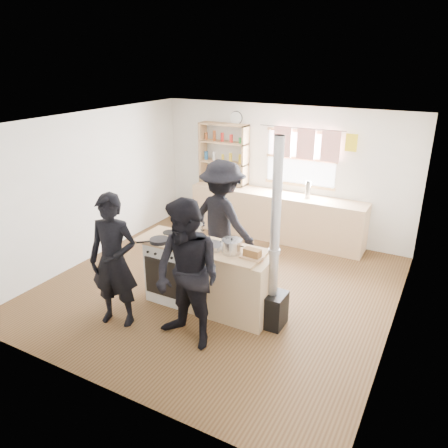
{
  "coord_description": "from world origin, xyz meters",
  "views": [
    {
      "loc": [
        2.89,
        -5.16,
        3.35
      ],
      "look_at": [
        0.14,
        -0.1,
        1.1
      ],
      "focal_mm": 35.0,
      "sensor_mm": 36.0,
      "label": 1
    }
  ],
  "objects": [
    {
      "name": "ground",
      "position": [
        0.0,
        0.0,
        -0.01
      ],
      "size": [
        5.0,
        5.0,
        0.01
      ],
      "primitive_type": "cube",
      "color": "brown",
      "rests_on": "ground"
    },
    {
      "name": "thermos",
      "position": [
        0.6,
        2.22,
        1.05
      ],
      "size": [
        0.1,
        0.1,
        0.31
      ],
      "primitive_type": "cylinder",
      "color": "silver",
      "rests_on": "back_counter"
    },
    {
      "name": "stockpot_stove",
      "position": [
        -0.22,
        -0.33,
        1.02
      ],
      "size": [
        0.25,
        0.25,
        0.2
      ],
      "color": "#B8B8BA",
      "rests_on": "cooking_island"
    },
    {
      "name": "shelving_unit",
      "position": [
        -1.2,
        2.34,
        1.51
      ],
      "size": [
        1.0,
        0.28,
        1.2
      ],
      "color": "tan",
      "rests_on": "back_counter"
    },
    {
      "name": "skillet_greens",
      "position": [
        -0.52,
        -0.75,
        0.96
      ],
      "size": [
        0.38,
        0.38,
        0.05
      ],
      "color": "black",
      "rests_on": "cooking_island"
    },
    {
      "name": "cooking_island",
      "position": [
        0.14,
        -0.55,
        0.47
      ],
      "size": [
        1.97,
        0.64,
        0.93
      ],
      "color": "white",
      "rests_on": "ground"
    },
    {
      "name": "stockpot_counter",
      "position": [
        0.51,
        -0.57,
        1.02
      ],
      "size": [
        0.27,
        0.27,
        0.21
      ],
      "color": "silver",
      "rests_on": "cooking_island"
    },
    {
      "name": "bread_board",
      "position": [
        0.81,
        -0.58,
        0.98
      ],
      "size": [
        0.3,
        0.22,
        0.12
      ],
      "color": "tan",
      "rests_on": "cooking_island"
    },
    {
      "name": "person_far",
      "position": [
        -0.15,
        0.38,
        0.95
      ],
      "size": [
        1.37,
        1.01,
        1.89
      ],
      "primitive_type": "imported",
      "rotation": [
        0.0,
        0.0,
        2.87
      ],
      "color": "black",
      "rests_on": "ground"
    },
    {
      "name": "back_counter",
      "position": [
        0.0,
        2.22,
        0.45
      ],
      "size": [
        3.4,
        0.55,
        0.9
      ],
      "primitive_type": "cube",
      "color": "#D6AF81",
      "rests_on": "ground"
    },
    {
      "name": "roast_tray",
      "position": [
        0.19,
        -0.56,
        0.97
      ],
      "size": [
        0.33,
        0.24,
        0.07
      ],
      "color": "silver",
      "rests_on": "cooking_island"
    },
    {
      "name": "person_near_left",
      "position": [
        -0.74,
        -1.44,
        0.89
      ],
      "size": [
        0.74,
        0.58,
        1.78
      ],
      "primitive_type": "imported",
      "rotation": [
        0.0,
        0.0,
        0.26
      ],
      "color": "black",
      "rests_on": "ground"
    },
    {
      "name": "person_near_right",
      "position": [
        0.34,
        -1.37,
        0.92
      ],
      "size": [
        1.01,
        0.86,
        1.85
      ],
      "primitive_type": "imported",
      "rotation": [
        0.0,
        0.0,
        -0.19
      ],
      "color": "black",
      "rests_on": "ground"
    },
    {
      "name": "flue_heater",
      "position": [
        1.09,
        -0.54,
        0.66
      ],
      "size": [
        0.35,
        0.35,
        2.5
      ],
      "color": "black",
      "rests_on": "ground"
    }
  ]
}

